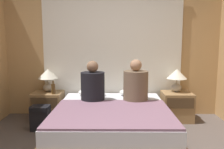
# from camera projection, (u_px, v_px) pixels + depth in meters

# --- Properties ---
(wall_back) EXTENTS (4.10, 0.06, 2.50)m
(wall_back) POSITION_uv_depth(u_px,v_px,m) (112.00, 49.00, 4.46)
(wall_back) COLOR tan
(wall_back) RESTS_ON ground_plane
(curtain_panel) EXTENTS (2.76, 0.02, 2.24)m
(curtain_panel) POSITION_uv_depth(u_px,v_px,m) (112.00, 57.00, 4.42)
(curtain_panel) COLOR white
(curtain_panel) RESTS_ON ground_plane
(bed) EXTENTS (1.69, 1.94, 0.44)m
(bed) POSITION_uv_depth(u_px,v_px,m) (112.00, 122.00, 3.54)
(bed) COLOR brown
(bed) RESTS_ON ground_plane
(nightstand_left) EXTENTS (0.52, 0.47, 0.50)m
(nightstand_left) POSITION_uv_depth(u_px,v_px,m) (48.00, 106.00, 4.24)
(nightstand_left) COLOR #937047
(nightstand_left) RESTS_ON ground_plane
(nightstand_right) EXTENTS (0.52, 0.47, 0.50)m
(nightstand_right) POSITION_uv_depth(u_px,v_px,m) (177.00, 106.00, 4.23)
(nightstand_right) COLOR #937047
(nightstand_right) RESTS_ON ground_plane
(lamp_left) EXTENTS (0.35, 0.35, 0.41)m
(lamp_left) POSITION_uv_depth(u_px,v_px,m) (48.00, 76.00, 4.24)
(lamp_left) COLOR #B2A899
(lamp_left) RESTS_ON nightstand_left
(lamp_right) EXTENTS (0.35, 0.35, 0.41)m
(lamp_right) POSITION_uv_depth(u_px,v_px,m) (177.00, 77.00, 4.22)
(lamp_right) COLOR #B2A899
(lamp_right) RESTS_ON nightstand_right
(pillow_left) EXTENTS (0.48, 0.34, 0.12)m
(pillow_left) POSITION_uv_depth(u_px,v_px,m) (92.00, 92.00, 4.25)
(pillow_left) COLOR white
(pillow_left) RESTS_ON bed
(pillow_right) EXTENTS (0.48, 0.34, 0.12)m
(pillow_right) POSITION_uv_depth(u_px,v_px,m) (133.00, 92.00, 4.24)
(pillow_right) COLOR white
(pillow_right) RESTS_ON bed
(blanket_on_bed) EXTENTS (1.63, 1.27, 0.03)m
(blanket_on_bed) POSITION_uv_depth(u_px,v_px,m) (112.00, 113.00, 3.20)
(blanket_on_bed) COLOR slate
(blanket_on_bed) RESTS_ON bed
(person_left_in_bed) EXTENTS (0.38, 0.38, 0.66)m
(person_left_in_bed) POSITION_uv_depth(u_px,v_px,m) (93.00, 85.00, 3.83)
(person_left_in_bed) COLOR black
(person_left_in_bed) RESTS_ON bed
(person_right_in_bed) EXTENTS (0.40, 0.40, 0.68)m
(person_right_in_bed) POSITION_uv_depth(u_px,v_px,m) (136.00, 85.00, 3.82)
(person_right_in_bed) COLOR brown
(person_right_in_bed) RESTS_ON bed
(beer_bottle_on_left_stand) EXTENTS (0.07, 0.07, 0.23)m
(beer_bottle_on_left_stand) POSITION_uv_depth(u_px,v_px,m) (53.00, 89.00, 4.07)
(beer_bottle_on_left_stand) COLOR #513819
(beer_bottle_on_left_stand) RESTS_ON nightstand_left
(backpack_on_floor) EXTENTS (0.29, 0.23, 0.40)m
(backpack_on_floor) POSITION_uv_depth(u_px,v_px,m) (40.00, 116.00, 3.75)
(backpack_on_floor) COLOR black
(backpack_on_floor) RESTS_ON ground_plane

